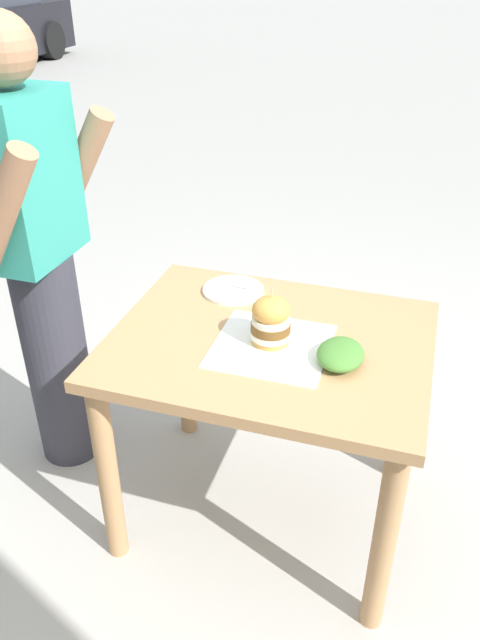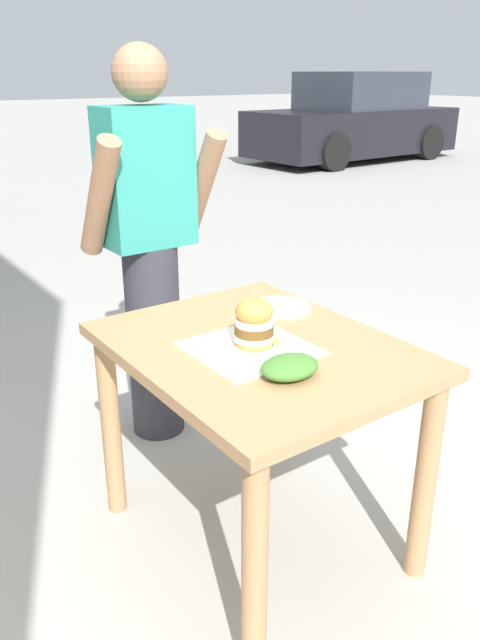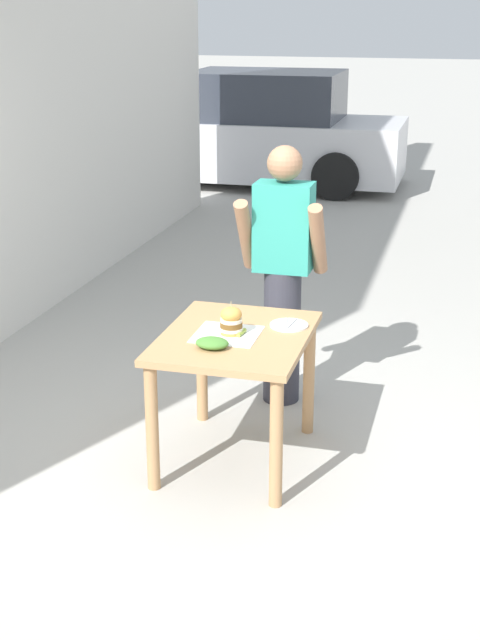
{
  "view_description": "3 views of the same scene",
  "coord_description": "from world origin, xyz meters",
  "px_view_note": "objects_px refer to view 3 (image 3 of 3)",
  "views": [
    {
      "loc": [
        -1.61,
        -0.41,
        1.85
      ],
      "look_at": [
        0.0,
        0.1,
        0.82
      ],
      "focal_mm": 35.0,
      "sensor_mm": 36.0,
      "label": 1
    },
    {
      "loc": [
        -1.11,
        -1.45,
        1.58
      ],
      "look_at": [
        0.0,
        0.1,
        0.82
      ],
      "focal_mm": 35.0,
      "sensor_mm": 36.0,
      "label": 2
    },
    {
      "loc": [
        1.23,
        -4.46,
        2.51
      ],
      "look_at": [
        0.0,
        0.1,
        0.82
      ],
      "focal_mm": 50.0,
      "sensor_mm": 36.0,
      "label": 3
    }
  ],
  "objects_px": {
    "side_plate_with_forks": "(289,325)",
    "diner_across_table": "(283,272)",
    "patio_table": "(235,357)",
    "sandwich": "(231,321)",
    "pickle_spear": "(241,333)",
    "parked_car_near_curb": "(258,134)",
    "side_salad": "(212,343)"
  },
  "relations": [
    {
      "from": "side_plate_with_forks",
      "to": "diner_across_table",
      "type": "height_order",
      "value": "diner_across_table"
    },
    {
      "from": "patio_table",
      "to": "sandwich",
      "type": "relative_size",
      "value": 5.29
    },
    {
      "from": "sandwich",
      "to": "pickle_spear",
      "type": "relative_size",
      "value": 2.0
    },
    {
      "from": "diner_across_table",
      "to": "parked_car_near_curb",
      "type": "height_order",
      "value": "diner_across_table"
    },
    {
      "from": "patio_table",
      "to": "diner_across_table",
      "type": "relative_size",
      "value": 0.6
    },
    {
      "from": "patio_table",
      "to": "diner_across_table",
      "type": "xyz_separation_m",
      "value": [
        0.08,
        0.87,
        0.25
      ]
    },
    {
      "from": "sandwich",
      "to": "diner_across_table",
      "type": "distance_m",
      "value": 0.88
    },
    {
      "from": "sandwich",
      "to": "side_salad",
      "type": "bearing_deg",
      "value": -100.5
    },
    {
      "from": "pickle_spear",
      "to": "side_plate_with_forks",
      "type": "bearing_deg",
      "value": 43.92
    },
    {
      "from": "diner_across_table",
      "to": "side_plate_with_forks",
      "type": "bearing_deg",
      "value": -74.4
    },
    {
      "from": "patio_table",
      "to": "pickle_spear",
      "type": "distance_m",
      "value": 0.16
    },
    {
      "from": "side_plate_with_forks",
      "to": "side_salad",
      "type": "relative_size",
      "value": 1.22
    },
    {
      "from": "sandwich",
      "to": "side_salad",
      "type": "relative_size",
      "value": 1.06
    },
    {
      "from": "sandwich",
      "to": "parked_car_near_curb",
      "type": "bearing_deg",
      "value": 102.94
    },
    {
      "from": "side_plate_with_forks",
      "to": "side_salad",
      "type": "distance_m",
      "value": 0.55
    },
    {
      "from": "sandwich",
      "to": "side_plate_with_forks",
      "type": "height_order",
      "value": "sandwich"
    },
    {
      "from": "sandwich",
      "to": "parked_car_near_curb",
      "type": "height_order",
      "value": "parked_car_near_curb"
    },
    {
      "from": "patio_table",
      "to": "diner_across_table",
      "type": "height_order",
      "value": "diner_across_table"
    },
    {
      "from": "pickle_spear",
      "to": "side_plate_with_forks",
      "type": "height_order",
      "value": "pickle_spear"
    },
    {
      "from": "side_salad",
      "to": "sandwich",
      "type": "bearing_deg",
      "value": 79.5
    },
    {
      "from": "side_salad",
      "to": "pickle_spear",
      "type": "bearing_deg",
      "value": 66.06
    },
    {
      "from": "pickle_spear",
      "to": "parked_car_near_curb",
      "type": "xyz_separation_m",
      "value": [
        -1.93,
        8.13,
        -0.07
      ]
    },
    {
      "from": "patio_table",
      "to": "sandwich",
      "type": "bearing_deg",
      "value": -162.63
    },
    {
      "from": "parked_car_near_curb",
      "to": "patio_table",
      "type": "bearing_deg",
      "value": -76.91
    },
    {
      "from": "sandwich",
      "to": "patio_table",
      "type": "bearing_deg",
      "value": 17.37
    },
    {
      "from": "patio_table",
      "to": "parked_car_near_curb",
      "type": "height_order",
      "value": "parked_car_near_curb"
    },
    {
      "from": "sandwich",
      "to": "side_plate_with_forks",
      "type": "xyz_separation_m",
      "value": [
        0.28,
        0.21,
        -0.07
      ]
    },
    {
      "from": "diner_across_table",
      "to": "parked_car_near_curb",
      "type": "relative_size",
      "value": 0.4
    },
    {
      "from": "pickle_spear",
      "to": "diner_across_table",
      "type": "xyz_separation_m",
      "value": [
        0.04,
        0.88,
        0.1
      ]
    },
    {
      "from": "pickle_spear",
      "to": "diner_across_table",
      "type": "bearing_deg",
      "value": 87.5
    },
    {
      "from": "patio_table",
      "to": "parked_car_near_curb",
      "type": "distance_m",
      "value": 8.34
    },
    {
      "from": "patio_table",
      "to": "side_plate_with_forks",
      "type": "xyz_separation_m",
      "value": [
        0.26,
        0.21,
        0.14
      ]
    }
  ]
}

